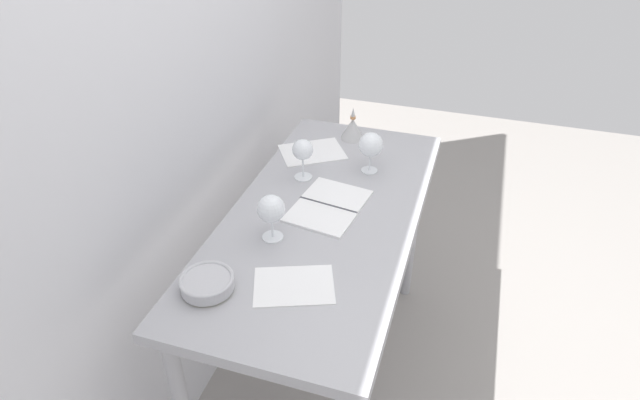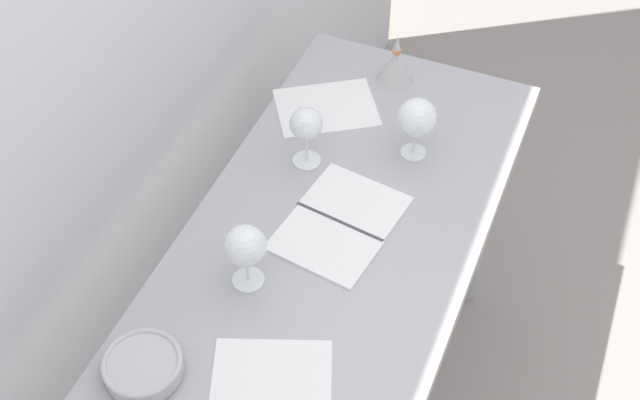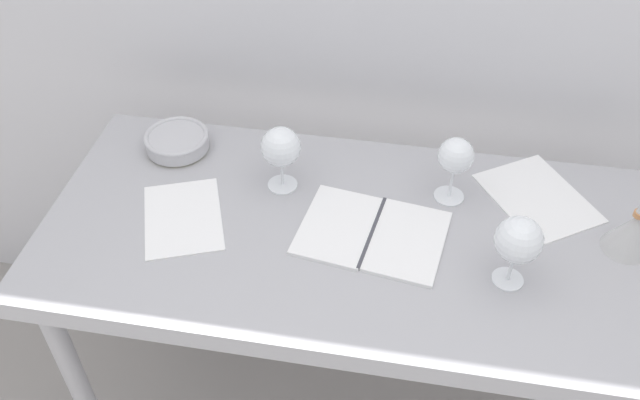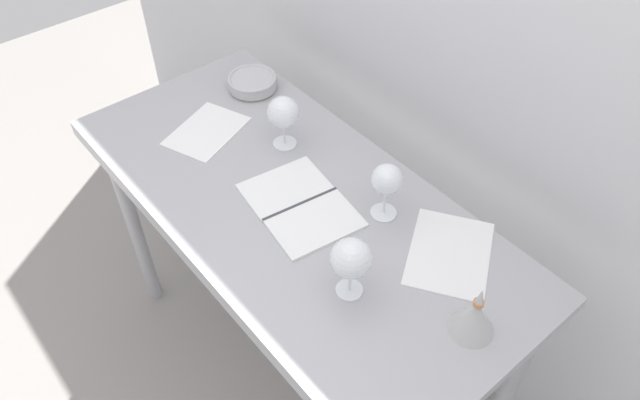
{
  "view_description": "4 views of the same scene",
  "coord_description": "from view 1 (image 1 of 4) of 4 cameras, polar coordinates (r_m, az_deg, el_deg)",
  "views": [
    {
      "loc": [
        -1.49,
        -0.46,
        2.01
      ],
      "look_at": [
        -0.03,
        0.0,
        0.97
      ],
      "focal_mm": 30.06,
      "sensor_mm": 36.0,
      "label": 1
    },
    {
      "loc": [
        -1.18,
        -0.46,
        2.37
      ],
      "look_at": [
        0.05,
        0.05,
        0.94
      ],
      "focal_mm": 47.57,
      "sensor_mm": 36.0,
      "label": 2
    },
    {
      "loc": [
        0.1,
        -1.05,
        1.97
      ],
      "look_at": [
        -0.08,
        -0.02,
        0.99
      ],
      "focal_mm": 37.91,
      "sensor_mm": 36.0,
      "label": 3
    },
    {
      "loc": [
        0.93,
        -0.69,
        2.07
      ],
      "look_at": [
        0.08,
        0.02,
        0.93
      ],
      "focal_mm": 34.06,
      "sensor_mm": 36.0,
      "label": 4
    }
  ],
  "objects": [
    {
      "name": "wine_glass_near_right",
      "position": [
        2.1,
        5.42,
        5.8
      ],
      "size": [
        0.1,
        0.1,
        0.17
      ],
      "color": "white",
      "rests_on": "steel_counter"
    },
    {
      "name": "wine_glass_far_left",
      "position": [
        1.73,
        -5.23,
        -1.05
      ],
      "size": [
        0.09,
        0.09,
        0.16
      ],
      "color": "white",
      "rests_on": "steel_counter"
    },
    {
      "name": "tasting_sheet_upper",
      "position": [
        1.61,
        -2.79,
        -9.07
      ],
      "size": [
        0.24,
        0.28,
        0.0
      ],
      "primitive_type": "cube",
      "rotation": [
        0.0,
        0.0,
        0.37
      ],
      "color": "white",
      "rests_on": "steel_counter"
    },
    {
      "name": "wine_glass_far_right",
      "position": [
        2.04,
        -1.85,
        5.25
      ],
      "size": [
        0.08,
        0.08,
        0.16
      ],
      "color": "white",
      "rests_on": "steel_counter"
    },
    {
      "name": "open_notebook",
      "position": [
        1.93,
        0.87,
        -0.6
      ],
      "size": [
        0.34,
        0.27,
        0.01
      ],
      "rotation": [
        0.0,
        0.0,
        -0.15
      ],
      "color": "white",
      "rests_on": "steel_counter"
    },
    {
      "name": "decanter_funnel",
      "position": [
        2.37,
        3.49,
        7.64
      ],
      "size": [
        0.1,
        0.1,
        0.15
      ],
      "color": "#B3B3B3",
      "rests_on": "steel_counter"
    },
    {
      "name": "steel_counter",
      "position": [
        1.97,
        0.48,
        -3.77
      ],
      "size": [
        1.4,
        0.65,
        0.9
      ],
      "color": "#A5A5AA",
      "rests_on": "ground_plane"
    },
    {
      "name": "tasting_sheet_lower",
      "position": [
        2.28,
        -0.83,
        5.15
      ],
      "size": [
        0.31,
        0.32,
        0.0
      ],
      "primitive_type": "cube",
      "rotation": [
        0.0,
        0.0,
        0.58
      ],
      "color": "white",
      "rests_on": "steel_counter"
    },
    {
      "name": "back_wall",
      "position": [
        1.9,
        -14.16,
        11.32
      ],
      "size": [
        3.8,
        0.04,
        2.6
      ],
      "primitive_type": "cube",
      "color": "silver",
      "rests_on": "ground_plane"
    },
    {
      "name": "tasting_bowl",
      "position": [
        1.62,
        -11.93,
        -8.62
      ],
      "size": [
        0.16,
        0.16,
        0.05
      ],
      "color": "#DBCC66",
      "rests_on": "steel_counter"
    },
    {
      "name": "ground_plane",
      "position": [
        2.54,
        0.25,
        -18.04
      ],
      "size": [
        6.0,
        6.0,
        0.0
      ],
      "primitive_type": "plane",
      "color": "gray"
    }
  ]
}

